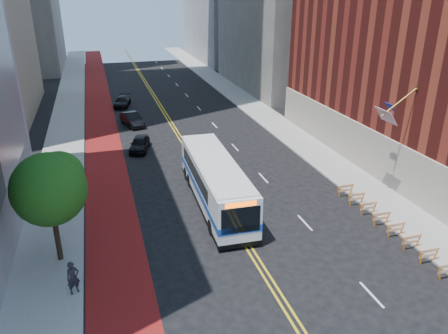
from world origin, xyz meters
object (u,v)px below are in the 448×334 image
street_tree (50,186)px  car_c (122,102)px  transit_bus (215,181)px  car_b (132,119)px  pedestrian (73,278)px  car_a (140,144)px

street_tree → car_c: 36.67m
transit_bus → car_b: transit_bus is taller
pedestrian → street_tree: bearing=80.7°
car_a → transit_bus: bearing=-56.8°
car_a → pedestrian: pedestrian is taller
car_c → pedestrian: pedestrian is taller
street_tree → pedestrian: size_ratio=3.56×
street_tree → transit_bus: 12.12m
pedestrian → car_a: bearing=52.3°
car_a → car_c: bearing=106.8°
transit_bus → pedestrian: 12.88m
car_a → car_b: size_ratio=0.90×
car_a → car_c: (-0.36, 18.04, -0.04)m
car_b → car_c: size_ratio=1.00×
car_b → pedestrian: size_ratio=2.45×
street_tree → car_c: bearing=80.1°
car_b → pedestrian: (-5.86, -30.16, 0.33)m
car_c → pedestrian: 39.82m
street_tree → car_b: size_ratio=1.45×
car_c → street_tree: bearing=-86.6°
street_tree → pedestrian: (0.84, -3.57, -3.82)m
street_tree → car_c: street_tree is taller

